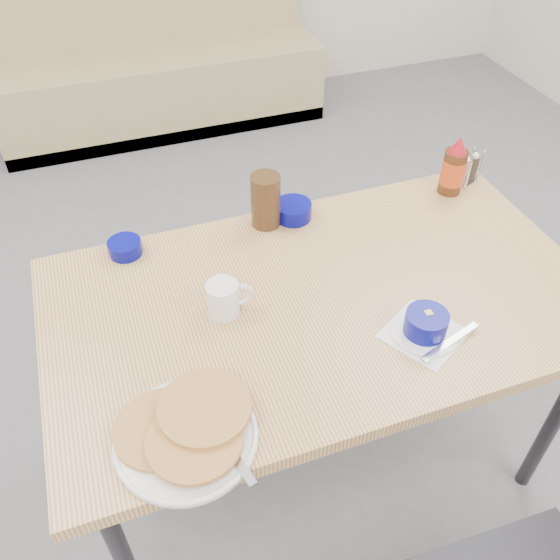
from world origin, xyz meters
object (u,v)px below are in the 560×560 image
object	(u,v)px
grits_setting	(426,326)
pancake_plate	(187,431)
dining_table	(322,313)
amber_tumbler	(266,201)
condiment_caddy	(469,170)
coffee_mug	(225,298)
syrup_bottle	(453,169)
booth_bench	(157,65)
butter_bowl	(293,211)
creamer_bowl	(125,248)

from	to	relation	value
grits_setting	pancake_plate	bearing A→B (deg)	-171.82
dining_table	amber_tumbler	xyz separation A→B (m)	(-0.04, 0.34, 0.14)
condiment_caddy	coffee_mug	bearing A→B (deg)	176.41
amber_tumbler	syrup_bottle	distance (m)	0.59
booth_bench	amber_tumbler	bearing A→B (deg)	-91.05
pancake_plate	coffee_mug	bearing A→B (deg)	61.86
booth_bench	coffee_mug	distance (m)	2.55
pancake_plate	butter_bowl	xyz separation A→B (m)	(0.46, 0.63, 0.00)
dining_table	pancake_plate	bearing A→B (deg)	-145.74
pancake_plate	amber_tumbler	xyz separation A→B (m)	(0.38, 0.63, 0.06)
coffee_mug	creamer_bowl	xyz separation A→B (m)	(-0.20, 0.31, -0.03)
booth_bench	pancake_plate	xyz separation A→B (m)	(-0.42, -2.82, 0.43)
booth_bench	condiment_caddy	bearing A→B (deg)	-73.74
pancake_plate	butter_bowl	size ratio (longest dim) A/B	2.74
butter_bowl	syrup_bottle	xyz separation A→B (m)	(0.51, -0.04, 0.06)
pancake_plate	grits_setting	world-z (taller)	grits_setting
creamer_bowl	grits_setting	bearing A→B (deg)	-40.87
coffee_mug	condiment_caddy	size ratio (longest dim) A/B	1.08
creamer_bowl	amber_tumbler	distance (m)	0.41
grits_setting	syrup_bottle	size ratio (longest dim) A/B	1.30
creamer_bowl	butter_bowl	distance (m)	0.49
dining_table	coffee_mug	bearing A→B (deg)	172.51
coffee_mug	grits_setting	distance (m)	0.49
butter_bowl	amber_tumbler	size ratio (longest dim) A/B	0.68
coffee_mug	amber_tumbler	size ratio (longest dim) A/B	0.73
coffee_mug	amber_tumbler	distance (m)	0.37
pancake_plate	butter_bowl	bearing A→B (deg)	53.42
grits_setting	syrup_bottle	bearing A→B (deg)	53.40
booth_bench	dining_table	size ratio (longest dim) A/B	1.36
booth_bench	coffee_mug	size ratio (longest dim) A/B	16.18
butter_bowl	amber_tumbler	xyz separation A→B (m)	(-0.08, 0.00, 0.06)
grits_setting	syrup_bottle	xyz separation A→B (m)	(0.37, 0.50, 0.05)
dining_table	creamer_bowl	world-z (taller)	creamer_bowl
coffee_mug	syrup_bottle	xyz separation A→B (m)	(0.80, 0.27, 0.03)
coffee_mug	pancake_plate	bearing A→B (deg)	-118.14
pancake_plate	booth_bench	bearing A→B (deg)	81.52
condiment_caddy	syrup_bottle	world-z (taller)	syrup_bottle
booth_bench	coffee_mug	xyz separation A→B (m)	(-0.25, -2.50, 0.46)
amber_tumbler	condiment_caddy	xyz separation A→B (m)	(0.68, 0.00, -0.04)
grits_setting	creamer_bowl	distance (m)	0.83
butter_bowl	condiment_caddy	bearing A→B (deg)	0.00
grits_setting	amber_tumbler	bearing A→B (deg)	111.83
syrup_bottle	creamer_bowl	bearing A→B (deg)	177.96
coffee_mug	amber_tumbler	xyz separation A→B (m)	(0.21, 0.31, 0.03)
coffee_mug	creamer_bowl	distance (m)	0.37
grits_setting	condiment_caddy	bearing A→B (deg)	49.38
coffee_mug	butter_bowl	world-z (taller)	coffee_mug
creamer_bowl	condiment_caddy	distance (m)	1.09
pancake_plate	condiment_caddy	xyz separation A→B (m)	(1.06, 0.63, 0.02)
butter_bowl	condiment_caddy	world-z (taller)	condiment_caddy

